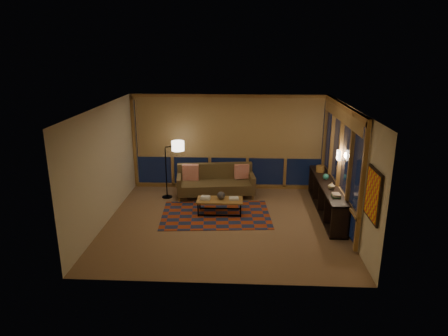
{
  "coord_description": "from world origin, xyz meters",
  "views": [
    {
      "loc": [
        0.42,
        -8.54,
        3.96
      ],
      "look_at": [
        -0.02,
        0.34,
        1.23
      ],
      "focal_mm": 32.0,
      "sensor_mm": 36.0,
      "label": 1
    }
  ],
  "objects_px": {
    "coffee_table": "(220,207)",
    "floor_lamp": "(166,170)",
    "bookshelf": "(327,198)",
    "sofa": "(216,182)"
  },
  "relations": [
    {
      "from": "sofa",
      "to": "bookshelf",
      "type": "xyz_separation_m",
      "value": [
        2.81,
        -0.92,
        -0.04
      ]
    },
    {
      "from": "sofa",
      "to": "bookshelf",
      "type": "bearing_deg",
      "value": -25.65
    },
    {
      "from": "sofa",
      "to": "bookshelf",
      "type": "relative_size",
      "value": 0.68
    },
    {
      "from": "sofa",
      "to": "floor_lamp",
      "type": "height_order",
      "value": "floor_lamp"
    },
    {
      "from": "floor_lamp",
      "to": "bookshelf",
      "type": "relative_size",
      "value": 0.51
    },
    {
      "from": "coffee_table",
      "to": "bookshelf",
      "type": "bearing_deg",
      "value": 5.09
    },
    {
      "from": "coffee_table",
      "to": "bookshelf",
      "type": "height_order",
      "value": "bookshelf"
    },
    {
      "from": "coffee_table",
      "to": "floor_lamp",
      "type": "distance_m",
      "value": 1.92
    },
    {
      "from": "sofa",
      "to": "coffee_table",
      "type": "bearing_deg",
      "value": -88.52
    },
    {
      "from": "sofa",
      "to": "bookshelf",
      "type": "distance_m",
      "value": 2.96
    }
  ]
}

